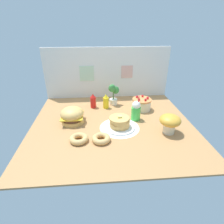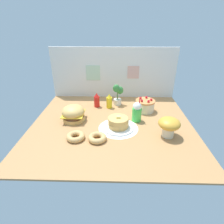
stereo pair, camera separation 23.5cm
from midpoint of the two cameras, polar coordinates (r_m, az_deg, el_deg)
ground_plane at (r=2.40m, az=2.75°, el=-3.91°), size 2.09×1.93×0.02m
back_wall at (r=3.13m, az=2.64°, el=12.10°), size 2.09×0.04×0.85m
doily_mat at (r=2.31m, az=4.93°, el=-5.09°), size 0.50×0.50×0.00m
burger at (r=2.46m, az=-9.41°, el=-0.48°), size 0.30×0.30×0.22m
pancake_stack at (r=2.27m, az=5.00°, el=-3.70°), size 0.39×0.39×0.17m
layer_cake at (r=2.76m, az=12.74°, el=1.96°), size 0.28×0.28×0.21m
ketchup_bottle at (r=2.82m, az=-2.44°, el=3.62°), size 0.09×0.09×0.23m
mustard_bottle at (r=2.79m, az=1.53°, el=3.31°), size 0.09×0.09×0.23m
cream_soda_cup at (r=2.44m, az=10.57°, el=-0.01°), size 0.13×0.13×0.34m
donut_pink_glaze at (r=2.10m, az=-8.26°, el=-7.70°), size 0.21×0.21×0.06m
donut_chocolate at (r=2.06m, az=-1.40°, el=-8.16°), size 0.21×0.21×0.06m
potted_plant at (r=2.87m, az=4.09°, el=5.74°), size 0.17×0.14×0.35m
mushroom_stool at (r=2.21m, az=20.46°, el=-3.99°), size 0.25×0.25×0.24m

